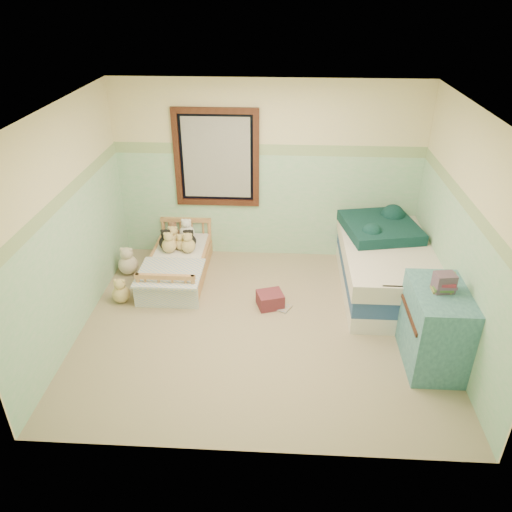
# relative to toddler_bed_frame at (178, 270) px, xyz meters

# --- Properties ---
(floor) EXTENTS (4.20, 3.60, 0.02)m
(floor) POSITION_rel_toddler_bed_frame_xyz_m (1.19, -1.05, -0.11)
(floor) COLOR gray
(floor) RESTS_ON ground
(ceiling) EXTENTS (4.20, 3.60, 0.02)m
(ceiling) POSITION_rel_toddler_bed_frame_xyz_m (1.19, -1.05, 2.41)
(ceiling) COLOR white
(ceiling) RESTS_ON wall_back
(wall_back) EXTENTS (4.20, 0.04, 2.50)m
(wall_back) POSITION_rel_toddler_bed_frame_xyz_m (1.19, 0.75, 1.15)
(wall_back) COLOR beige
(wall_back) RESTS_ON floor
(wall_front) EXTENTS (4.20, 0.04, 2.50)m
(wall_front) POSITION_rel_toddler_bed_frame_xyz_m (1.19, -2.85, 1.15)
(wall_front) COLOR beige
(wall_front) RESTS_ON floor
(wall_left) EXTENTS (0.04, 3.60, 2.50)m
(wall_left) POSITION_rel_toddler_bed_frame_xyz_m (-0.91, -1.05, 1.15)
(wall_left) COLOR beige
(wall_left) RESTS_ON floor
(wall_right) EXTENTS (0.04, 3.60, 2.50)m
(wall_right) POSITION_rel_toddler_bed_frame_xyz_m (3.29, -1.05, 1.15)
(wall_right) COLOR beige
(wall_right) RESTS_ON floor
(wainscot_mint) EXTENTS (4.20, 0.01, 1.50)m
(wainscot_mint) POSITION_rel_toddler_bed_frame_xyz_m (1.19, 0.74, 0.65)
(wainscot_mint) COLOR #83CB98
(wainscot_mint) RESTS_ON floor
(border_strip) EXTENTS (4.20, 0.01, 0.15)m
(border_strip) POSITION_rel_toddler_bed_frame_xyz_m (1.19, 0.74, 1.48)
(border_strip) COLOR #548255
(border_strip) RESTS_ON wall_back
(window_frame) EXTENTS (1.16, 0.06, 1.36)m
(window_frame) POSITION_rel_toddler_bed_frame_xyz_m (0.49, 0.71, 1.35)
(window_frame) COLOR black
(window_frame) RESTS_ON wall_back
(window_blinds) EXTENTS (0.92, 0.01, 1.12)m
(window_blinds) POSITION_rel_toddler_bed_frame_xyz_m (0.49, 0.72, 1.35)
(window_blinds) COLOR #BBBBB6
(window_blinds) RESTS_ON window_frame
(toddler_bed_frame) EXTENTS (0.74, 1.48, 0.19)m
(toddler_bed_frame) POSITION_rel_toddler_bed_frame_xyz_m (0.00, 0.00, 0.00)
(toddler_bed_frame) COLOR #A5774C
(toddler_bed_frame) RESTS_ON floor
(toddler_mattress) EXTENTS (0.68, 1.42, 0.12)m
(toddler_mattress) POSITION_rel_toddler_bed_frame_xyz_m (0.00, 0.00, 0.16)
(toddler_mattress) COLOR white
(toddler_mattress) RESTS_ON toddler_bed_frame
(patchwork_quilt) EXTENTS (0.80, 0.74, 0.03)m
(patchwork_quilt) POSITION_rel_toddler_bed_frame_xyz_m (0.00, -0.46, 0.23)
(patchwork_quilt) COLOR #8AAEE0
(patchwork_quilt) RESTS_ON toddler_mattress
(plush_bed_brown) EXTENTS (0.18, 0.18, 0.18)m
(plush_bed_brown) POSITION_rel_toddler_bed_frame_xyz_m (-0.15, 0.50, 0.31)
(plush_bed_brown) COLOR brown
(plush_bed_brown) RESTS_ON toddler_mattress
(plush_bed_white) EXTENTS (0.22, 0.22, 0.22)m
(plush_bed_white) POSITION_rel_toddler_bed_frame_xyz_m (0.05, 0.50, 0.32)
(plush_bed_white) COLOR white
(plush_bed_white) RESTS_ON toddler_mattress
(plush_bed_tan) EXTENTS (0.21, 0.21, 0.21)m
(plush_bed_tan) POSITION_rel_toddler_bed_frame_xyz_m (-0.10, 0.28, 0.32)
(plush_bed_tan) COLOR #D8BD7A
(plush_bed_tan) RESTS_ON toddler_mattress
(plush_bed_dark) EXTENTS (0.18, 0.18, 0.18)m
(plush_bed_dark) POSITION_rel_toddler_bed_frame_xyz_m (0.13, 0.28, 0.30)
(plush_bed_dark) COLOR black
(plush_bed_dark) RESTS_ON toddler_mattress
(plush_floor_cream) EXTENTS (0.27, 0.27, 0.27)m
(plush_floor_cream) POSITION_rel_toddler_bed_frame_xyz_m (-0.70, 0.04, 0.04)
(plush_floor_cream) COLOR beige
(plush_floor_cream) RESTS_ON floor
(plush_floor_tan) EXTENTS (0.22, 0.22, 0.22)m
(plush_floor_tan) POSITION_rel_toddler_bed_frame_xyz_m (-0.60, -0.65, 0.02)
(plush_floor_tan) COLOR #D8BD7A
(plush_floor_tan) RESTS_ON floor
(twin_bed_frame) EXTENTS (1.05, 2.11, 0.22)m
(twin_bed_frame) POSITION_rel_toddler_bed_frame_xyz_m (2.74, -0.11, 0.01)
(twin_bed_frame) COLOR white
(twin_bed_frame) RESTS_ON floor
(twin_boxspring) EXTENTS (1.05, 2.11, 0.22)m
(twin_boxspring) POSITION_rel_toddler_bed_frame_xyz_m (2.74, -0.11, 0.23)
(twin_boxspring) COLOR navy
(twin_boxspring) RESTS_ON twin_bed_frame
(twin_mattress) EXTENTS (1.09, 2.15, 0.22)m
(twin_mattress) POSITION_rel_toddler_bed_frame_xyz_m (2.74, -0.11, 0.45)
(twin_mattress) COLOR silver
(twin_mattress) RESTS_ON twin_boxspring
(teal_blanket) EXTENTS (1.06, 1.10, 0.14)m
(teal_blanket) POSITION_rel_toddler_bed_frame_xyz_m (2.69, 0.19, 0.63)
(teal_blanket) COLOR black
(teal_blanket) RESTS_ON twin_mattress
(dresser) EXTENTS (0.55, 0.88, 0.88)m
(dresser) POSITION_rel_toddler_bed_frame_xyz_m (3.00, -1.56, 0.34)
(dresser) COLOR #2F5D72
(dresser) RESTS_ON floor
(book_stack) EXTENTS (0.22, 0.18, 0.19)m
(book_stack) POSITION_rel_toddler_bed_frame_xyz_m (3.00, -1.55, 0.88)
(book_stack) COLOR brown
(book_stack) RESTS_ON dresser
(red_pillow) EXTENTS (0.37, 0.35, 0.19)m
(red_pillow) POSITION_rel_toddler_bed_frame_xyz_m (1.28, -0.65, -0.00)
(red_pillow) COLOR maroon
(red_pillow) RESTS_ON floor
(floor_book) EXTENTS (0.30, 0.28, 0.02)m
(floor_book) POSITION_rel_toddler_bed_frame_xyz_m (1.41, -0.67, -0.08)
(floor_book) COLOR gold
(floor_book) RESTS_ON floor
(extra_plush_0) EXTENTS (0.18, 0.18, 0.18)m
(extra_plush_0) POSITION_rel_toddler_bed_frame_xyz_m (0.11, 0.26, 0.30)
(extra_plush_0) COLOR black
(extra_plush_0) RESTS_ON toddler_mattress
(extra_plush_1) EXTENTS (0.20, 0.20, 0.20)m
(extra_plush_1) POSITION_rel_toddler_bed_frame_xyz_m (-0.18, 0.19, 0.32)
(extra_plush_1) COLOR black
(extra_plush_1) RESTS_ON toddler_mattress
(extra_plush_2) EXTENTS (0.19, 0.19, 0.19)m
(extra_plush_2) POSITION_rel_toddler_bed_frame_xyz_m (0.13, 0.13, 0.31)
(extra_plush_2) COLOR #D8BD7A
(extra_plush_2) RESTS_ON toddler_mattress
(extra_plush_3) EXTENTS (0.16, 0.16, 0.16)m
(extra_plush_3) POSITION_rel_toddler_bed_frame_xyz_m (0.02, 0.20, 0.29)
(extra_plush_3) COLOR #D8BD7A
(extra_plush_3) RESTS_ON toddler_mattress
(extra_plush_4) EXTENTS (0.20, 0.20, 0.20)m
(extra_plush_4) POSITION_rel_toddler_bed_frame_xyz_m (-0.12, 0.12, 0.32)
(extra_plush_4) COLOR #D8BD7A
(extra_plush_4) RESTS_ON toddler_mattress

